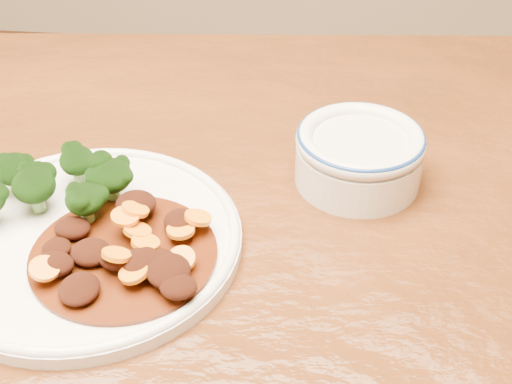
# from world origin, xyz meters

# --- Properties ---
(dining_table) EXTENTS (1.58, 1.04, 0.75)m
(dining_table) POSITION_xyz_m (-0.00, 0.00, 0.67)
(dining_table) COLOR #5B2B10
(dining_table) RESTS_ON ground
(dinner_plate) EXTENTS (0.29, 0.29, 0.02)m
(dinner_plate) POSITION_xyz_m (0.01, -0.02, 0.76)
(dinner_plate) COLOR white
(dinner_plate) RESTS_ON dining_table
(broccoli_florets) EXTENTS (0.15, 0.11, 0.05)m
(broccoli_florets) POSITION_xyz_m (-0.03, 0.02, 0.79)
(broccoli_florets) COLOR #6DA153
(broccoli_florets) RESTS_ON dinner_plate
(mince_stew) EXTENTS (0.17, 0.17, 0.03)m
(mince_stew) POSITION_xyz_m (0.05, -0.05, 0.77)
(mince_stew) COLOR #4D1D08
(mince_stew) RESTS_ON dinner_plate
(dip_bowl) EXTENTS (0.14, 0.14, 0.06)m
(dip_bowl) POSITION_xyz_m (0.27, 0.11, 0.78)
(dip_bowl) COLOR silver
(dip_bowl) RESTS_ON dining_table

